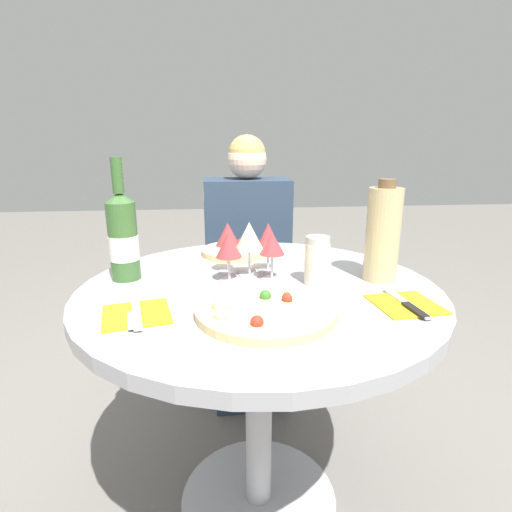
{
  "coord_description": "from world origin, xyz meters",
  "views": [
    {
      "loc": [
        -0.11,
        -1.04,
        1.15
      ],
      "look_at": [
        -0.01,
        -0.05,
        0.86
      ],
      "focal_mm": 28.0,
      "sensor_mm": 36.0,
      "label": 1
    }
  ],
  "objects_px": {
    "tall_carafe": "(383,234)",
    "dining_table": "(259,334)",
    "seated_diner": "(249,282)",
    "wine_bottle": "(123,236)",
    "chair_behind_diner": "(247,286)",
    "pizza_large": "(265,309)"
  },
  "relations": [
    {
      "from": "wine_bottle",
      "to": "chair_behind_diner",
      "type": "bearing_deg",
      "value": 61.45
    },
    {
      "from": "pizza_large",
      "to": "wine_bottle",
      "type": "height_order",
      "value": "wine_bottle"
    },
    {
      "from": "dining_table",
      "to": "tall_carafe",
      "type": "height_order",
      "value": "tall_carafe"
    },
    {
      "from": "seated_diner",
      "to": "wine_bottle",
      "type": "distance_m",
      "value": 0.82
    },
    {
      "from": "dining_table",
      "to": "pizza_large",
      "type": "relative_size",
      "value": 3.03
    },
    {
      "from": "seated_diner",
      "to": "wine_bottle",
      "type": "height_order",
      "value": "seated_diner"
    },
    {
      "from": "wine_bottle",
      "to": "tall_carafe",
      "type": "bearing_deg",
      "value": -6.14
    },
    {
      "from": "seated_diner",
      "to": "wine_bottle",
      "type": "bearing_deg",
      "value": 55.79
    },
    {
      "from": "seated_diner",
      "to": "dining_table",
      "type": "bearing_deg",
      "value": 87.57
    },
    {
      "from": "chair_behind_diner",
      "to": "seated_diner",
      "type": "distance_m",
      "value": 0.17
    },
    {
      "from": "seated_diner",
      "to": "tall_carafe",
      "type": "distance_m",
      "value": 0.84
    },
    {
      "from": "dining_table",
      "to": "chair_behind_diner",
      "type": "xyz_separation_m",
      "value": [
        0.03,
        0.85,
        -0.17
      ]
    },
    {
      "from": "chair_behind_diner",
      "to": "wine_bottle",
      "type": "xyz_separation_m",
      "value": [
        -0.41,
        -0.75,
        0.44
      ]
    },
    {
      "from": "chair_behind_diner",
      "to": "tall_carafe",
      "type": "distance_m",
      "value": 1.0
    },
    {
      "from": "dining_table",
      "to": "wine_bottle",
      "type": "height_order",
      "value": "wine_bottle"
    },
    {
      "from": "seated_diner",
      "to": "tall_carafe",
      "type": "height_order",
      "value": "seated_diner"
    },
    {
      "from": "chair_behind_diner",
      "to": "tall_carafe",
      "type": "relative_size",
      "value": 3.14
    },
    {
      "from": "tall_carafe",
      "to": "dining_table",
      "type": "bearing_deg",
      "value": -177.11
    },
    {
      "from": "chair_behind_diner",
      "to": "pizza_large",
      "type": "height_order",
      "value": "chair_behind_diner"
    },
    {
      "from": "wine_bottle",
      "to": "pizza_large",
      "type": "bearing_deg",
      "value": -37.71
    },
    {
      "from": "dining_table",
      "to": "pizza_large",
      "type": "xyz_separation_m",
      "value": [
        -0.01,
        -0.19,
        0.16
      ]
    },
    {
      "from": "dining_table",
      "to": "seated_diner",
      "type": "distance_m",
      "value": 0.7
    }
  ]
}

